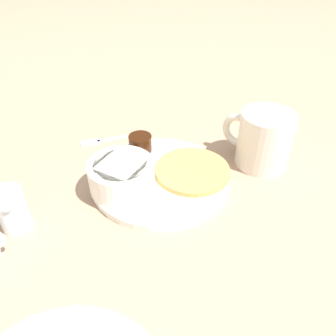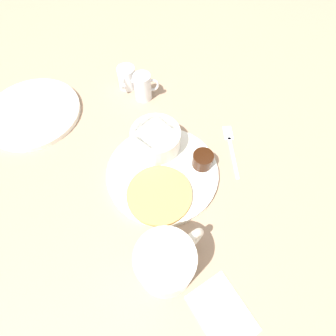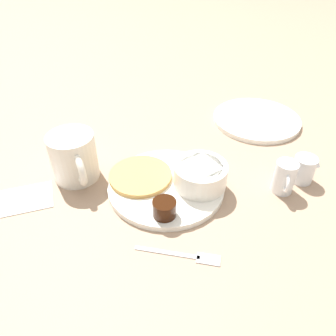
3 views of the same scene
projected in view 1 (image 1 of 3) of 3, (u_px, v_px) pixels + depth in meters
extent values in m
plane|color=#9E7F66|center=(160.00, 181.00, 0.56)|extent=(4.00, 4.00, 0.00)
cylinder|color=white|center=(160.00, 178.00, 0.56)|extent=(0.23, 0.23, 0.01)
cylinder|color=tan|center=(192.00, 171.00, 0.56)|extent=(0.13, 0.13, 0.01)
cylinder|color=white|center=(122.00, 176.00, 0.52)|extent=(0.10, 0.10, 0.05)
cylinder|color=white|center=(121.00, 166.00, 0.50)|extent=(0.09, 0.09, 0.01)
cylinder|color=black|center=(140.00, 143.00, 0.60)|extent=(0.04, 0.04, 0.03)
cylinder|color=white|center=(111.00, 178.00, 0.53)|extent=(0.05, 0.05, 0.03)
sphere|color=white|center=(110.00, 168.00, 0.51)|extent=(0.03, 0.03, 0.03)
cylinder|color=silver|center=(265.00, 140.00, 0.57)|extent=(0.09, 0.09, 0.10)
torus|color=silver|center=(239.00, 130.00, 0.59)|extent=(0.03, 0.07, 0.06)
cylinder|color=white|center=(12.00, 210.00, 0.46)|extent=(0.04, 0.04, 0.07)
torus|color=white|center=(12.00, 198.00, 0.47)|extent=(0.02, 0.04, 0.04)
cone|color=white|center=(5.00, 204.00, 0.43)|extent=(0.01, 0.01, 0.01)
cube|color=silver|center=(124.00, 137.00, 0.67)|extent=(0.10, 0.04, 0.00)
cube|color=silver|center=(90.00, 142.00, 0.65)|extent=(0.04, 0.03, 0.00)
cube|color=white|center=(269.00, 132.00, 0.68)|extent=(0.11, 0.09, 0.00)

